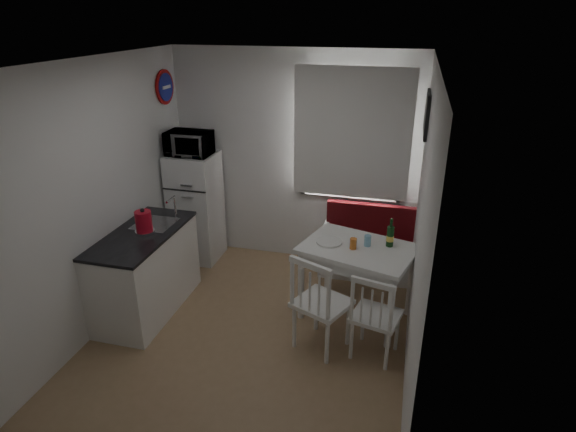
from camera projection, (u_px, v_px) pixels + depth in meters
name	position (u px, v px, depth m)	size (l,w,h in m)	color
floor	(251.00, 333.00, 4.80)	(3.00, 3.50, 0.02)	#9A7952
ceiling	(241.00, 62.00, 3.78)	(3.00, 3.50, 0.02)	white
wall_back	(294.00, 160.00, 5.85)	(3.00, 0.02, 2.60)	white
wall_front	(146.00, 330.00, 2.73)	(3.00, 0.02, 2.60)	white
wall_left	(100.00, 199.00, 4.64)	(0.02, 3.50, 2.60)	white
wall_right	(420.00, 232.00, 3.94)	(0.02, 3.50, 2.60)	white
window	(352.00, 137.00, 5.53)	(1.22, 0.06, 1.47)	white
curtain	(352.00, 135.00, 5.45)	(1.35, 0.02, 1.50)	white
kitchen_counter	(146.00, 271.00, 5.04)	(0.62, 1.32, 1.16)	white
wall_sign	(165.00, 87.00, 5.58)	(0.40, 0.40, 0.03)	navy
picture_frame	(426.00, 114.00, 4.63)	(0.04, 0.52, 0.42)	black
bench	(370.00, 253.00, 5.80)	(1.19, 0.46, 0.85)	white
dining_table	(358.00, 255.00, 4.80)	(1.25, 1.02, 0.81)	white
chair_left	(320.00, 297.00, 4.31)	(0.60, 0.60, 0.53)	white
chair_right	(376.00, 310.00, 4.23)	(0.49, 0.48, 0.47)	white
fridge	(196.00, 207.00, 6.05)	(0.55, 0.55, 1.38)	white
microwave	(189.00, 143.00, 5.67)	(0.52, 0.35, 0.29)	white
kettle	(144.00, 222.00, 4.80)	(0.20, 0.20, 0.26)	red
wine_bottle	(391.00, 233.00, 4.73)	(0.07, 0.07, 0.29)	#133D16
drinking_glass_orange	(353.00, 244.00, 4.71)	(0.07, 0.07, 0.11)	orange
drinking_glass_blue	(368.00, 241.00, 4.77)	(0.07, 0.07, 0.11)	#85C2E2
plate	(329.00, 242.00, 4.85)	(0.26, 0.26, 0.02)	white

